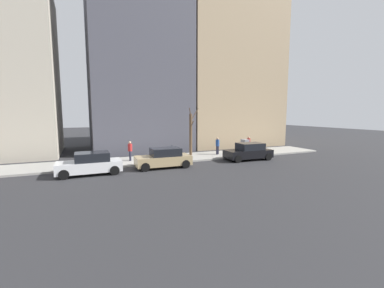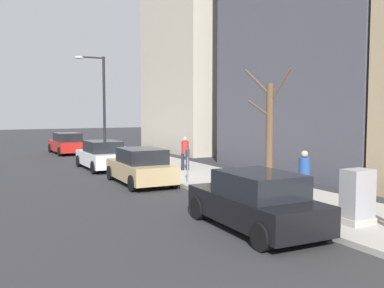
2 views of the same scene
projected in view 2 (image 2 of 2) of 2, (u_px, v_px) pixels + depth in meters
The scene contains 14 objects.
ground_plane at pixel (161, 180), 18.99m from camera, with size 120.00×120.00×0.00m, color #2B2B2D.
sidewalk at pixel (200, 176), 19.92m from camera, with size 4.00×36.00×0.15m, color #9E9B93.
parked_car_black at pixel (256, 202), 11.03m from camera, with size 2.05×4.26×1.52m.
parked_car_tan at pixel (141, 167), 17.99m from camera, with size 2.03×4.25×1.52m.
parked_car_white at pixel (102, 155), 22.58m from camera, with size 1.93×4.21×1.52m.
parked_car_red at pixel (67, 144), 30.81m from camera, with size 2.04×4.26×1.52m.
parking_meter at pixel (188, 162), 17.64m from camera, with size 0.14×0.10×1.35m.
utility_box at pixel (357, 197), 11.04m from camera, with size 0.83×0.61×1.43m.
streetlamp at pixel (100, 97), 28.13m from camera, with size 1.97×0.32×6.50m.
bare_tree at pixel (269, 133), 16.21m from camera, with size 1.21×1.41×4.51m.
trash_bin at pixel (144, 157), 23.25m from camera, with size 0.56×0.56×0.90m, color #14381E.
pedestrian_midblock at pixel (304, 173), 13.74m from camera, with size 0.36×0.36×1.66m.
pedestrian_far_corner at pixel (185, 151), 21.19m from camera, with size 0.39×0.36×1.66m.
office_tower_right at pixel (218, 48), 33.71m from camera, with size 9.41×9.41×16.04m, color #BCB29E.
Camera 2 is at (-7.58, -17.28, 3.07)m, focal length 40.00 mm.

